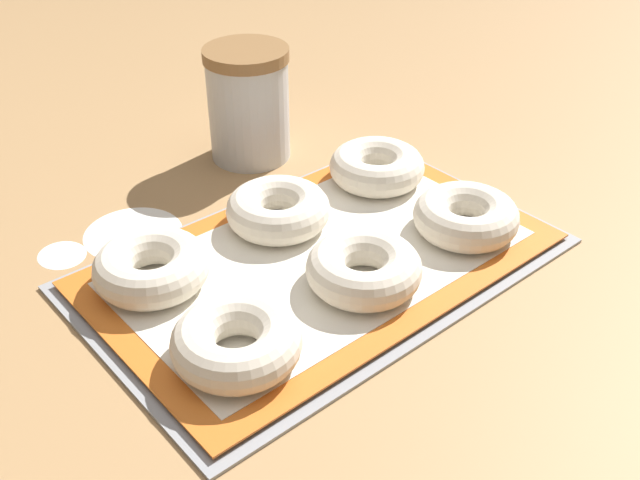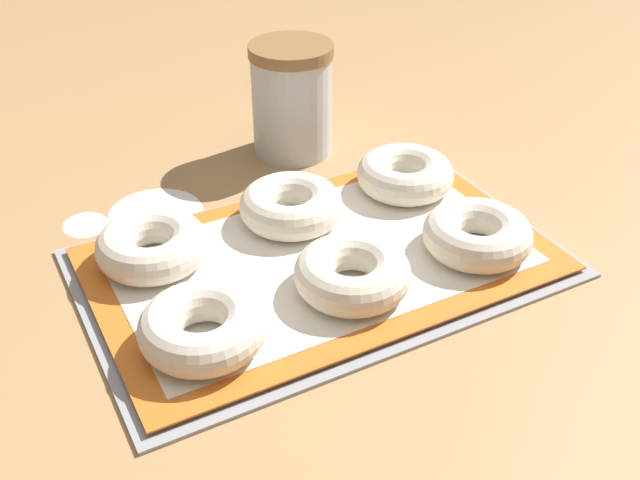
{
  "view_description": "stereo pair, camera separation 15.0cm",
  "coord_description": "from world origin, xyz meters",
  "px_view_note": "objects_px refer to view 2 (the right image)",
  "views": [
    {
      "loc": [
        -0.46,
        -0.52,
        0.5
      ],
      "look_at": [
        -0.01,
        0.0,
        0.03
      ],
      "focal_mm": 42.0,
      "sensor_mm": 36.0,
      "label": 1
    },
    {
      "loc": [
        -0.34,
        -0.61,
        0.5
      ],
      "look_at": [
        -0.01,
        0.0,
        0.03
      ],
      "focal_mm": 42.0,
      "sensor_mm": 36.0,
      "label": 2
    }
  ],
  "objects_px": {
    "baking_tray": "(320,261)",
    "bagel_back_right": "(405,174)",
    "bagel_front_left": "(203,327)",
    "bagel_front_right": "(477,234)",
    "bagel_front_center": "(352,273)",
    "bagel_back_left": "(152,246)",
    "flour_canister": "(292,99)",
    "bagel_back_center": "(291,205)"
  },
  "relations": [
    {
      "from": "bagel_front_left",
      "to": "bagel_back_right",
      "type": "relative_size",
      "value": 1.0
    },
    {
      "from": "bagel_back_right",
      "to": "bagel_front_center",
      "type": "bearing_deg",
      "value": -137.71
    },
    {
      "from": "bagel_front_center",
      "to": "bagel_front_right",
      "type": "distance_m",
      "value": 0.16
    },
    {
      "from": "bagel_front_center",
      "to": "flour_canister",
      "type": "distance_m",
      "value": 0.35
    },
    {
      "from": "bagel_front_left",
      "to": "bagel_back_left",
      "type": "height_order",
      "value": "same"
    },
    {
      "from": "baking_tray",
      "to": "bagel_front_right",
      "type": "height_order",
      "value": "bagel_front_right"
    },
    {
      "from": "baking_tray",
      "to": "bagel_back_right",
      "type": "xyz_separation_m",
      "value": [
        0.17,
        0.08,
        0.03
      ]
    },
    {
      "from": "bagel_back_right",
      "to": "bagel_back_center",
      "type": "bearing_deg",
      "value": 179.85
    },
    {
      "from": "baking_tray",
      "to": "bagel_front_right",
      "type": "xyz_separation_m",
      "value": [
        0.16,
        -0.07,
        0.03
      ]
    },
    {
      "from": "baking_tray",
      "to": "bagel_front_left",
      "type": "bearing_deg",
      "value": -155.52
    },
    {
      "from": "bagel_front_center",
      "to": "bagel_back_center",
      "type": "distance_m",
      "value": 0.15
    },
    {
      "from": "bagel_front_right",
      "to": "bagel_back_center",
      "type": "bearing_deg",
      "value": 135.56
    },
    {
      "from": "baking_tray",
      "to": "bagel_front_right",
      "type": "relative_size",
      "value": 4.24
    },
    {
      "from": "bagel_front_left",
      "to": "bagel_back_center",
      "type": "height_order",
      "value": "same"
    },
    {
      "from": "bagel_front_right",
      "to": "bagel_back_right",
      "type": "relative_size",
      "value": 1.0
    },
    {
      "from": "bagel_back_center",
      "to": "bagel_back_right",
      "type": "distance_m",
      "value": 0.16
    },
    {
      "from": "bagel_back_left",
      "to": "bagel_back_center",
      "type": "distance_m",
      "value": 0.17
    },
    {
      "from": "bagel_back_center",
      "to": "flour_canister",
      "type": "height_order",
      "value": "flour_canister"
    },
    {
      "from": "bagel_front_left",
      "to": "bagel_back_right",
      "type": "height_order",
      "value": "same"
    },
    {
      "from": "bagel_back_center",
      "to": "flour_canister",
      "type": "xyz_separation_m",
      "value": [
        0.09,
        0.18,
        0.05
      ]
    },
    {
      "from": "baking_tray",
      "to": "bagel_front_left",
      "type": "height_order",
      "value": "bagel_front_left"
    },
    {
      "from": "flour_canister",
      "to": "bagel_front_left",
      "type": "bearing_deg",
      "value": -127.93
    },
    {
      "from": "bagel_front_left",
      "to": "bagel_back_left",
      "type": "relative_size",
      "value": 1.0
    },
    {
      "from": "bagel_front_left",
      "to": "bagel_front_center",
      "type": "height_order",
      "value": "same"
    },
    {
      "from": "bagel_back_left",
      "to": "bagel_back_right",
      "type": "height_order",
      "value": "same"
    },
    {
      "from": "baking_tray",
      "to": "bagel_back_center",
      "type": "relative_size",
      "value": 4.24
    },
    {
      "from": "bagel_front_left",
      "to": "bagel_front_center",
      "type": "distance_m",
      "value": 0.17
    },
    {
      "from": "baking_tray",
      "to": "flour_canister",
      "type": "bearing_deg",
      "value": 69.82
    },
    {
      "from": "bagel_back_left",
      "to": "flour_canister",
      "type": "xyz_separation_m",
      "value": [
        0.27,
        0.19,
        0.05
      ]
    },
    {
      "from": "baking_tray",
      "to": "bagel_front_left",
      "type": "relative_size",
      "value": 4.24
    },
    {
      "from": "bagel_front_right",
      "to": "bagel_back_left",
      "type": "bearing_deg",
      "value": 155.32
    },
    {
      "from": "bagel_back_center",
      "to": "bagel_front_right",
      "type": "bearing_deg",
      "value": -44.44
    },
    {
      "from": "bagel_front_right",
      "to": "bagel_back_right",
      "type": "xyz_separation_m",
      "value": [
        0.0,
        0.15,
        0.0
      ]
    },
    {
      "from": "baking_tray",
      "to": "bagel_front_right",
      "type": "bearing_deg",
      "value": -24.51
    },
    {
      "from": "baking_tray",
      "to": "bagel_back_left",
      "type": "xyz_separation_m",
      "value": [
        -0.17,
        0.08,
        0.03
      ]
    },
    {
      "from": "baking_tray",
      "to": "bagel_front_right",
      "type": "distance_m",
      "value": 0.18
    },
    {
      "from": "flour_canister",
      "to": "bagel_front_right",
      "type": "bearing_deg",
      "value": -79.05
    },
    {
      "from": "bagel_front_right",
      "to": "bagel_back_right",
      "type": "distance_m",
      "value": 0.15
    },
    {
      "from": "baking_tray",
      "to": "bagel_front_center",
      "type": "xyz_separation_m",
      "value": [
        0.0,
        -0.07,
        0.03
      ]
    },
    {
      "from": "bagel_front_left",
      "to": "bagel_back_center",
      "type": "distance_m",
      "value": 0.23
    },
    {
      "from": "baking_tray",
      "to": "bagel_back_left",
      "type": "relative_size",
      "value": 4.24
    },
    {
      "from": "bagel_front_right",
      "to": "bagel_back_left",
      "type": "distance_m",
      "value": 0.36
    }
  ]
}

